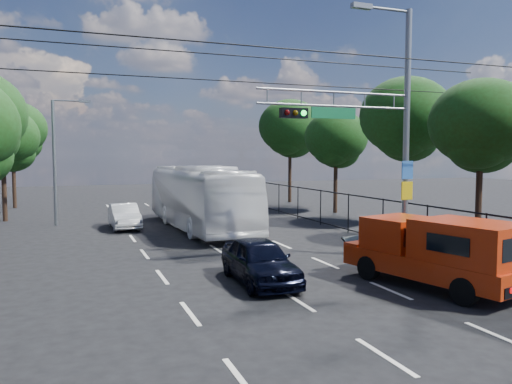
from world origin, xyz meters
name	(u,v)px	position (x,y,z in m)	size (l,w,h in m)	color
ground	(385,357)	(0.00, 0.00, 0.00)	(120.00, 120.00, 0.00)	black
lane_markings	(204,241)	(0.00, 14.00, 0.01)	(6.12, 38.00, 0.01)	beige
signal_mast	(380,121)	(5.28, 7.99, 5.24)	(6.43, 0.39, 9.50)	slate
streetlight_left	(57,155)	(-6.33, 22.00, 3.94)	(2.09, 0.22, 7.08)	slate
utility_wires	(240,63)	(0.00, 8.83, 7.23)	(22.00, 5.04, 0.74)	black
fence_right	(368,217)	(7.60, 12.17, 1.03)	(0.06, 34.03, 2.00)	black
tree_right_b	(481,130)	(11.22, 9.02, 5.06)	(4.50, 4.50, 7.31)	black
tree_right_c	(406,123)	(11.82, 15.02, 5.73)	(5.10, 5.10, 8.29)	black
tree_right_d	(336,142)	(11.42, 22.02, 4.85)	(4.32, 4.32, 7.02)	black
tree_right_e	(290,131)	(11.62, 30.02, 5.94)	(5.28, 5.28, 8.58)	black
tree_left_d	(3,142)	(-9.38, 25.02, 4.72)	(4.20, 4.20, 6.83)	black
tree_left_e	(13,134)	(-9.58, 33.02, 5.53)	(4.92, 4.92, 7.99)	black
red_pickup	(435,250)	(4.47, 3.84, 1.13)	(3.31, 6.00, 2.12)	black
navy_hatchback	(260,261)	(-0.26, 6.22, 0.70)	(1.65, 4.11, 1.40)	black
white_bus	(199,197)	(0.78, 18.04, 1.70)	(2.85, 12.18, 3.39)	silver
white_van	(124,216)	(-3.00, 19.61, 0.66)	(1.39, 3.99, 1.31)	silver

